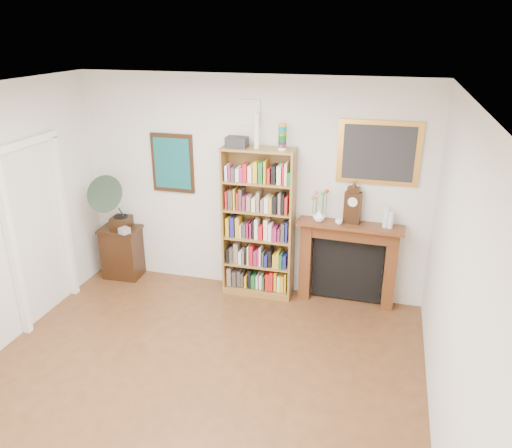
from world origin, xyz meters
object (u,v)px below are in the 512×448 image
Objects in this scene: gramophone at (113,199)px; mantel_clock at (353,206)px; side_cabinet at (122,252)px; cd_stack at (124,231)px; bottle_right at (391,220)px; bottle_left at (386,218)px; bookshelf at (258,216)px; flower_vase at (319,216)px; fireplace at (348,256)px; teacup at (339,222)px.

mantel_clock reaches higher than gramophone.
side_cabinet is 6.11× the size of cd_stack.
bottle_right is at bearing 1.71° from mantel_clock.
gramophone reaches higher than side_cabinet.
gramophone is 3.51m from bottle_left.
bottle_right is at bearing -1.34° from side_cabinet.
bottle_right reaches higher than side_cabinet.
flower_vase is at bearing 0.79° from bookshelf.
fireplace is 8.60× the size of flower_vase.
teacup is at bearing -176.04° from bottle_right.
bottle_right reaches higher than teacup.
bottle_left is at bearing 1.78° from flower_vase.
cd_stack reaches higher than side_cabinet.
bookshelf is 1.61m from bottle_right.
fireplace is 6.50× the size of bottle_right.
bookshelf is 3.07× the size of side_cabinet.
gramophone reaches higher than bottle_right.
cd_stack is at bearing -172.61° from fireplace.
gramophone is 2.97m from teacup.
teacup is (2.96, 0.12, -0.06)m from gramophone.
flower_vase is (2.56, 0.21, 0.39)m from cd_stack.
flower_vase is (0.76, 0.02, 0.07)m from bookshelf.
gramophone is (-3.10, -0.22, 0.55)m from fireplace.
gramophone is at bearing -177.12° from bottle_left.
gramophone is at bearing -176.80° from flower_vase.
bookshelf is 0.77m from flower_vase.
gramophone is at bearing -86.07° from side_cabinet.
teacup is at bearing -1.43° from bookshelf.
fireplace is (3.11, 0.12, 0.27)m from side_cabinet.
gramophone reaches higher than fireplace.
cd_stack is (-1.80, -0.19, -0.32)m from bookshelf.
mantel_clock is (2.95, 0.27, 0.54)m from cd_stack.
gramophone reaches higher than bottle_left.
mantel_clock reaches higher than teacup.
side_cabinet is at bearing -179.02° from bottle_right.
gramophone is at bearing -168.50° from mantel_clock.
mantel_clock is at bearing 8.19° from flower_vase.
cd_stack is (-2.95, -0.28, 0.14)m from fireplace.
fireplace is at bearing -0.13° from side_cabinet.
mantel_clock is at bearing 174.04° from bottle_right.
cd_stack is (0.16, -0.16, 0.41)m from side_cabinet.
side_cabinet is at bearing -178.89° from flower_vase.
teacup is (-0.14, -0.10, 0.49)m from fireplace.
mantel_clock is 2.28× the size of bottle_right.
flower_vase is at bearing -178.22° from bottle_left.
flower_vase is at bearing -0.05° from gramophone.
flower_vase is at bearing 4.66° from cd_stack.
flower_vase is at bearing -1.21° from side_cabinet.
bookshelf reaches higher than side_cabinet.
bottle_left reaches higher than cd_stack.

